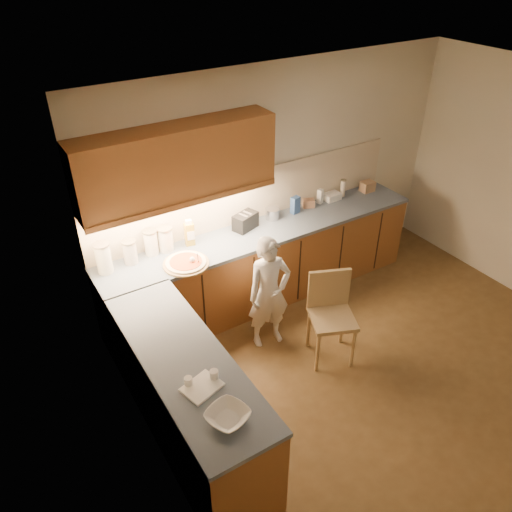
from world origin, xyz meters
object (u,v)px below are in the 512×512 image
Objects in this scene: child at (269,293)px; toaster at (245,221)px; pizza_on_board at (186,263)px; oil_jug at (189,233)px; wooden_chair at (331,310)px.

toaster is (0.20, 0.79, 0.39)m from child.
toaster is at bearing 19.22° from pizza_on_board.
oil_jug is (0.19, 0.32, 0.11)m from pizza_on_board.
wooden_chair is 1.63m from oil_jug.
pizza_on_board is 0.39m from oil_jug.
oil_jug reaches higher than toaster.
child reaches higher than oil_jug.
child is (0.65, -0.49, -0.32)m from pizza_on_board.
wooden_chair is at bearing -39.02° from child.
oil_jug reaches higher than pizza_on_board.
child is at bearing 155.56° from wooden_chair.
oil_jug is 0.66m from toaster.
wooden_chair is (1.08, -0.95, -0.40)m from pizza_on_board.
oil_jug reaches higher than wooden_chair.
pizza_on_board is 1.49m from wooden_chair.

